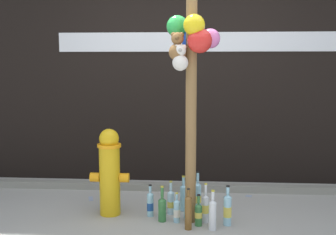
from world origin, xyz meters
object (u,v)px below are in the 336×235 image
at_px(bottle_3, 213,214).
at_px(bottle_9, 205,208).
at_px(bottle_1, 183,196).
at_px(bottle_8, 188,207).
at_px(bottle_10, 150,204).
at_px(bottle_11, 198,197).
at_px(bottle_6, 177,211).
at_px(fire_hydrant, 110,171).
at_px(bottle_5, 188,212).
at_px(bottle_2, 162,208).
at_px(bottle_7, 198,214).
at_px(memorial_post, 192,28).
at_px(bottle_4, 171,202).
at_px(bottle_0, 227,209).

height_order(bottle_3, bottle_9, bottle_9).
relative_size(bottle_1, bottle_8, 1.30).
relative_size(bottle_9, bottle_10, 1.19).
xyz_separation_m(bottle_8, bottle_11, (0.09, 0.18, 0.04)).
height_order(bottle_6, bottle_11, bottle_11).
relative_size(fire_hydrant, bottle_11, 2.05).
height_order(bottle_5, bottle_10, bottle_5).
xyz_separation_m(bottle_2, bottle_7, (0.34, -0.08, -0.02)).
relative_size(bottle_1, bottle_10, 1.14).
distance_m(bottle_2, bottle_11, 0.44).
xyz_separation_m(bottle_9, bottle_10, (-0.54, 0.12, -0.02)).
height_order(memorial_post, bottle_1, memorial_post).
bearing_deg(memorial_post, bottle_7, -56.35).
bearing_deg(bottle_1, memorial_post, -74.77).
distance_m(memorial_post, bottle_8, 1.70).
bearing_deg(bottle_8, memorial_post, -69.65).
height_order(bottle_3, bottle_6, bottle_3).
distance_m(memorial_post, bottle_3, 1.69).
relative_size(bottle_1, bottle_11, 0.87).
distance_m(bottle_5, bottle_10, 0.49).
height_order(memorial_post, bottle_10, memorial_post).
relative_size(bottle_3, bottle_6, 1.28).
distance_m(memorial_post, bottle_4, 1.71).
relative_size(bottle_7, bottle_8, 1.06).
bearing_deg(bottle_2, bottle_10, 135.33).
bearing_deg(bottle_11, bottle_4, -163.69).
xyz_separation_m(bottle_6, bottle_10, (-0.27, 0.14, 0.01)).
relative_size(bottle_0, bottle_2, 1.10).
bearing_deg(bottle_11, fire_hydrant, -171.77).
bearing_deg(bottle_0, bottle_5, -160.65).
xyz_separation_m(bottle_0, bottle_10, (-0.74, 0.18, -0.03)).
bearing_deg(bottle_10, bottle_9, -12.79).
bearing_deg(bottle_6, bottle_5, -55.62).
bearing_deg(bottle_5, bottle_0, 19.35).
relative_size(fire_hydrant, bottle_3, 2.33).
relative_size(memorial_post, bottle_4, 9.12).
relative_size(bottle_4, bottle_7, 1.13).
height_order(bottle_10, bottle_11, bottle_11).
height_order(bottle_7, bottle_9, bottle_9).
bearing_deg(bottle_8, fire_hydrant, 175.84).
bearing_deg(bottle_3, bottle_11, 106.52).
distance_m(bottle_1, bottle_4, 0.16).
bearing_deg(bottle_1, bottle_5, -82.82).
relative_size(memorial_post, bottle_9, 8.09).
bearing_deg(fire_hydrant, bottle_11, 8.23).
bearing_deg(bottle_4, bottle_7, -46.38).
xyz_separation_m(fire_hydrant, bottle_5, (0.79, -0.34, -0.27)).
relative_size(bottle_5, bottle_8, 1.37).
distance_m(bottle_5, bottle_11, 0.47).
height_order(bottle_1, bottle_9, bottle_9).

